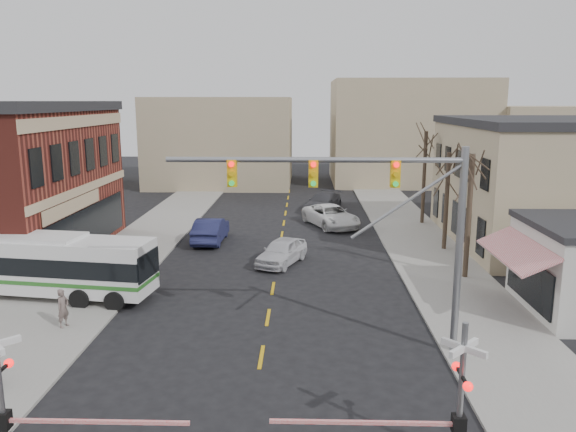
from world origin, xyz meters
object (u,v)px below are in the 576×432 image
at_px(rr_crossing_west, 16,391).
at_px(car_a, 282,251).
at_px(car_d, 323,202).
at_px(pedestrian_far, 60,279).
at_px(rr_crossing_east, 445,394).
at_px(car_b, 211,230).
at_px(traffic_signal_mast, 381,206).
at_px(car_c, 331,216).
at_px(pedestrian_near, 63,308).
at_px(transit_bus, 37,264).

height_order(rr_crossing_west, car_a, rr_crossing_west).
bearing_deg(car_d, car_a, -79.85).
distance_m(rr_crossing_west, pedestrian_far, 13.43).
xyz_separation_m(rr_crossing_west, rr_crossing_east, (11.49, 0.17, 0.00)).
bearing_deg(car_b, traffic_signal_mast, 119.75).
bearing_deg(car_a, rr_crossing_east, -52.81).
xyz_separation_m(traffic_signal_mast, car_a, (-4.16, 11.89, -5.02)).
bearing_deg(pedestrian_far, traffic_signal_mast, -41.11).
height_order(traffic_signal_mast, rr_crossing_east, traffic_signal_mast).
xyz_separation_m(car_c, car_d, (-0.42, 6.21, -0.03)).
bearing_deg(car_b, pedestrian_near, 77.25).
bearing_deg(pedestrian_near, car_d, -3.32).
bearing_deg(rr_crossing_west, car_a, 71.21).
bearing_deg(rr_crossing_west, pedestrian_far, 109.04).
xyz_separation_m(car_c, pedestrian_far, (-14.20, -16.56, 0.14)).
bearing_deg(rr_crossing_east, car_a, 105.24).
xyz_separation_m(pedestrian_near, pedestrian_far, (-1.84, 3.93, 0.01)).
bearing_deg(car_d, car_c, -65.74).
height_order(car_a, pedestrian_near, pedestrian_near).
xyz_separation_m(traffic_signal_mast, pedestrian_far, (-14.94, 5.73, -4.82)).
bearing_deg(car_d, pedestrian_near, -93.67).
height_order(rr_crossing_east, car_a, rr_crossing_east).
height_order(car_b, pedestrian_near, pedestrian_near).
distance_m(rr_crossing_east, car_d, 35.34).
relative_size(traffic_signal_mast, car_b, 2.13).
height_order(traffic_signal_mast, car_b, traffic_signal_mast).
relative_size(traffic_signal_mast, pedestrian_near, 6.62).
distance_m(car_c, pedestrian_near, 23.93).
xyz_separation_m(rr_crossing_east, car_b, (-10.22, 23.86, -1.11)).
bearing_deg(pedestrian_near, pedestrian_far, 45.90).
distance_m(car_b, pedestrian_near, 15.76).
distance_m(rr_crossing_west, car_d, 36.68).
bearing_deg(car_c, traffic_signal_mast, -111.40).
bearing_deg(car_b, pedestrian_far, 64.79).
bearing_deg(car_d, rr_crossing_east, -66.21).
distance_m(pedestrian_near, pedestrian_far, 4.34).
xyz_separation_m(traffic_signal_mast, car_c, (-0.74, 22.29, -4.97)).
bearing_deg(car_d, transit_bus, -102.86).
relative_size(transit_bus, pedestrian_far, 7.04).
distance_m(traffic_signal_mast, car_c, 22.85).
bearing_deg(pedestrian_far, rr_crossing_east, -58.38).
bearing_deg(car_a, traffic_signal_mast, -48.74).
bearing_deg(car_a, transit_bus, -130.91).
bearing_deg(car_d, traffic_signal_mast, -67.25).
bearing_deg(pedestrian_near, traffic_signal_mast, -77.02).
height_order(car_d, pedestrian_near, pedestrian_near).
relative_size(pedestrian_near, pedestrian_far, 0.98).
xyz_separation_m(transit_bus, pedestrian_far, (1.12, -0.06, -0.74)).
bearing_deg(car_a, car_d, 101.67).
relative_size(car_d, pedestrian_near, 3.28).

